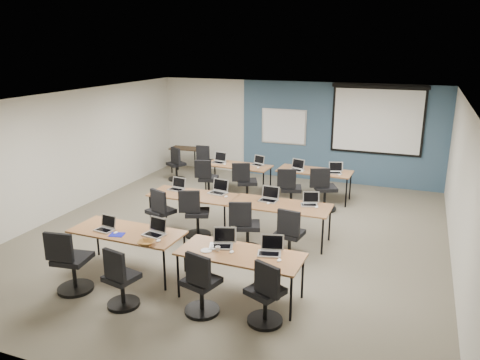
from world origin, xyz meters
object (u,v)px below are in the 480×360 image
at_px(task_chair_1, 120,283).
at_px(laptop_7, 310,202).
at_px(task_chair_4, 161,216).
at_px(task_chair_9, 246,186).
at_px(laptop_0, 106,226).
at_px(task_chair_7, 289,239).
at_px(laptop_8, 219,160).
at_px(laptop_6, 269,197).
at_px(training_table_mid_left, 193,197).
at_px(task_chair_5, 196,217).
at_px(task_chair_11, 324,193).
at_px(utility_table, 186,151).
at_px(projector_screen, 378,116).
at_px(laptop_4, 177,187).
at_px(laptop_9, 258,163).
at_px(task_chair_2, 201,288).
at_px(training_table_front_right, 240,256).
at_px(training_table_back_left, 238,167).
at_px(task_chair_10, 290,193).
at_px(laptop_1, 155,231).
at_px(whiteboard, 284,127).
at_px(laptop_3, 270,249).
at_px(laptop_10, 297,168).
at_px(spare_chair_b, 176,167).
at_px(task_chair_3, 266,298).
at_px(task_chair_6, 246,230).
at_px(training_table_mid_right, 280,207).
at_px(laptop_5, 219,190).
at_px(training_table_back_right, 315,172).
at_px(training_table_front_left, 127,233).
at_px(task_chair_0, 70,266).

xyz_separation_m(task_chair_1, laptop_7, (1.97, 3.36, 0.40)).
height_order(task_chair_4, task_chair_9, task_chair_9).
height_order(laptop_0, task_chair_7, task_chair_7).
bearing_deg(laptop_8, laptop_6, -39.17).
height_order(training_table_mid_left, task_chair_5, task_chair_5).
relative_size(task_chair_11, utility_table, 1.16).
height_order(projector_screen, laptop_4, projector_screen).
bearing_deg(laptop_9, task_chair_2, -60.97).
bearing_deg(training_table_front_right, training_table_back_left, 113.12).
height_order(training_table_back_left, task_chair_9, task_chair_9).
height_order(task_chair_1, laptop_8, laptop_8).
distance_m(task_chair_10, utility_table, 4.22).
relative_size(training_table_back_left, laptop_6, 4.77).
distance_m(training_table_back_left, task_chair_9, 0.85).
bearing_deg(training_table_mid_left, laptop_1, -80.52).
relative_size(whiteboard, task_chair_2, 1.30).
bearing_deg(laptop_9, laptop_4, -91.83).
bearing_deg(laptop_3, laptop_9, 96.23).
xyz_separation_m(laptop_9, laptop_10, (1.04, -0.12, 0.00)).
bearing_deg(spare_chair_b, task_chair_3, -22.80).
distance_m(training_table_mid_left, laptop_4, 0.51).
xyz_separation_m(laptop_3, laptop_7, (0.05, 2.31, -0.00)).
bearing_deg(task_chair_4, task_chair_3, -15.87).
distance_m(task_chair_6, task_chair_10, 2.44).
bearing_deg(task_chair_4, laptop_9, 96.22).
bearing_deg(laptop_0, spare_chair_b, 113.69).
xyz_separation_m(laptop_8, spare_chair_b, (-1.46, 0.35, -0.40)).
bearing_deg(training_table_mid_left, task_chair_11, 40.89).
distance_m(task_chair_5, task_chair_9, 2.30).
xyz_separation_m(training_table_mid_right, laptop_8, (-2.40, 2.57, 0.11)).
xyz_separation_m(laptop_8, laptop_10, (2.06, 0.01, -0.00)).
bearing_deg(laptop_5, training_table_back_left, 110.73).
bearing_deg(laptop_1, training_table_back_left, 104.51).
relative_size(projector_screen, training_table_mid_right, 1.25).
bearing_deg(whiteboard, task_chair_7, -72.55).
xyz_separation_m(training_table_back_right, laptop_7, (0.46, -2.49, 0.11)).
relative_size(task_chair_3, laptop_10, 2.89).
bearing_deg(laptop_5, task_chair_1, -81.81).
height_order(training_table_front_left, task_chair_0, task_chair_0).
distance_m(laptop_4, laptop_9, 2.72).
xyz_separation_m(laptop_4, task_chair_7, (2.71, -0.92, -0.39)).
distance_m(projector_screen, laptop_4, 5.63).
distance_m(projector_screen, task_chair_7, 5.39).
xyz_separation_m(laptop_5, laptop_10, (1.05, 2.33, -0.00)).
relative_size(training_table_back_left, laptop_4, 5.27).
height_order(laptop_8, spare_chair_b, laptop_8).
bearing_deg(laptop_9, training_table_front_right, -55.83).
xyz_separation_m(task_chair_2, task_chair_6, (-0.15, 2.19, 0.00)).
height_order(training_table_back_right, task_chair_10, task_chair_10).
relative_size(training_table_front_left, training_table_front_right, 1.01).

